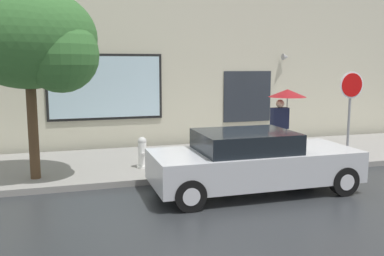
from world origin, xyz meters
name	(u,v)px	position (x,y,z in m)	size (l,w,h in m)	color
ground_plane	(229,191)	(0.00, 0.00, 0.00)	(60.00, 60.00, 0.00)	#282B2D
sidewalk	(191,160)	(0.00, 3.00, 0.07)	(20.00, 4.00, 0.15)	gray
building_facade	(169,45)	(-0.02, 5.50, 3.48)	(20.00, 0.67, 7.00)	beige
parked_car	(252,161)	(0.49, -0.13, 0.69)	(4.60, 1.94, 1.38)	#B7BABF
fire_hydrant	(142,153)	(-1.58, 2.17, 0.55)	(0.30, 0.44, 0.81)	white
pedestrian_with_umbrella	(285,103)	(2.55, 2.17, 1.75)	(1.08, 1.08, 1.98)	black
street_tree	(35,42)	(-4.06, 1.78, 3.34)	(3.10, 2.64, 4.45)	#4C3823
stop_sign	(351,98)	(4.23, 1.49, 1.91)	(0.76, 0.10, 2.49)	gray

